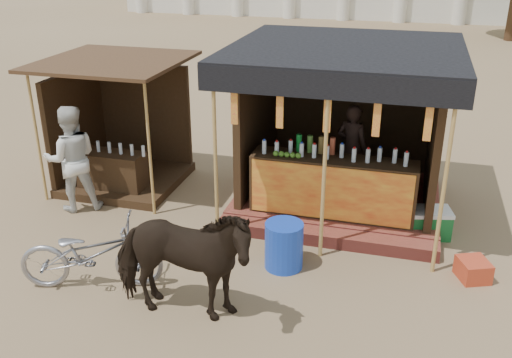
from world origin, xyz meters
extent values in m
plane|color=#846B4C|center=(0.00, 0.00, 0.00)|extent=(120.00, 120.00, 0.00)
cube|color=brown|center=(1.00, 3.50, 0.11)|extent=(3.40, 2.80, 0.22)
cube|color=brown|center=(1.00, 1.95, 0.10)|extent=(3.40, 0.35, 0.20)
cube|color=#322012|center=(1.00, 2.55, 0.69)|extent=(2.60, 0.55, 0.95)
cube|color=red|center=(1.00, 2.27, 0.69)|extent=(2.50, 0.02, 0.88)
cube|color=#322012|center=(1.00, 4.75, 1.47)|extent=(3.00, 0.12, 2.50)
cube|color=#322012|center=(-0.50, 3.50, 1.47)|extent=(0.12, 2.50, 2.50)
cube|color=#322012|center=(2.50, 3.50, 1.47)|extent=(0.12, 2.50, 2.50)
cube|color=black|center=(1.00, 3.30, 2.75)|extent=(3.60, 3.60, 0.06)
cube|color=black|center=(1.00, 1.52, 2.57)|extent=(3.60, 0.06, 0.36)
cylinder|color=tan|center=(-0.60, 1.55, 1.38)|extent=(0.06, 0.06, 2.75)
cylinder|color=tan|center=(1.00, 1.55, 1.38)|extent=(0.06, 0.06, 2.75)
cylinder|color=tan|center=(2.60, 1.55, 1.38)|extent=(0.06, 0.06, 2.75)
cube|color=red|center=(-0.30, 1.55, 2.20)|extent=(0.10, 0.02, 0.55)
cube|color=red|center=(0.35, 1.55, 2.20)|extent=(0.10, 0.02, 0.55)
cube|color=red|center=(1.00, 1.55, 2.20)|extent=(0.10, 0.02, 0.55)
cube|color=red|center=(1.65, 1.55, 2.20)|extent=(0.10, 0.02, 0.55)
cube|color=red|center=(2.30, 1.55, 2.20)|extent=(0.10, 0.02, 0.55)
imported|color=black|center=(1.16, 3.60, 0.99)|extent=(0.65, 0.52, 1.54)
cube|color=#322012|center=(-3.00, 3.20, 0.07)|extent=(2.00, 2.00, 0.15)
cube|color=#322012|center=(-3.00, 4.15, 1.05)|extent=(1.90, 0.10, 2.10)
cube|color=#322012|center=(-3.95, 3.20, 1.05)|extent=(0.10, 1.90, 2.10)
cube|color=#472D19|center=(-3.00, 3.10, 2.35)|extent=(2.40, 2.40, 0.06)
cylinder|color=tan|center=(-4.05, 2.15, 1.18)|extent=(0.05, 0.05, 2.35)
cylinder|color=tan|center=(-1.95, 2.15, 1.18)|extent=(0.05, 0.05, 2.35)
cube|color=#322012|center=(-3.00, 2.70, 0.40)|extent=(1.20, 0.50, 0.80)
imported|color=black|center=(-0.39, -0.35, 0.78)|extent=(1.89, 0.95, 1.56)
imported|color=gray|center=(-1.81, -0.04, 0.50)|extent=(1.99, 1.19, 0.99)
imported|color=silver|center=(-3.32, 2.00, 0.92)|extent=(1.12, 1.06, 1.83)
cylinder|color=#193FBC|center=(0.54, 1.11, 0.34)|extent=(0.61, 0.61, 0.69)
cube|color=#AF361D|center=(3.13, 1.51, 0.14)|extent=(0.51, 0.53, 0.28)
cube|color=#17692C|center=(2.53, 2.60, 0.20)|extent=(0.70, 0.56, 0.40)
cube|color=white|center=(2.53, 2.60, 0.43)|extent=(0.73, 0.58, 0.06)
camera|label=1|loc=(2.05, -5.74, 4.40)|focal=40.00mm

